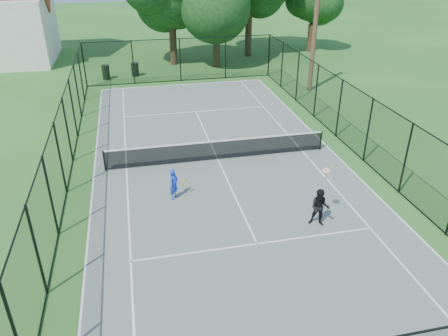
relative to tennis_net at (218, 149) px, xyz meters
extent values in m
plane|color=#235F20|center=(0.00, 0.00, -0.58)|extent=(120.00, 120.00, 0.00)
cube|color=slate|center=(0.00, 0.00, -0.55)|extent=(11.00, 24.00, 0.06)
cylinder|color=black|center=(-5.00, 0.00, -0.04)|extent=(0.08, 0.08, 0.95)
cylinder|color=black|center=(5.00, 0.00, -0.04)|extent=(0.08, 0.08, 0.95)
cube|color=black|center=(0.00, 0.00, -0.04)|extent=(10.00, 0.03, 0.88)
cube|color=white|center=(0.00, 0.00, 0.40)|extent=(10.00, 0.05, 0.06)
cylinder|color=#332114|center=(0.07, 17.81, 1.15)|extent=(0.56, 0.56, 3.45)
cylinder|color=#332114|center=(3.30, 16.39, 1.01)|extent=(0.56, 0.56, 3.18)
sphere|color=black|center=(3.30, 16.39, 4.02)|extent=(5.70, 5.70, 5.70)
cylinder|color=#332114|center=(6.69, 19.42, 1.49)|extent=(0.56, 0.56, 4.13)
cylinder|color=#332114|center=(12.57, 19.82, 0.62)|extent=(0.56, 0.56, 2.40)
sphere|color=black|center=(12.57, 19.82, 2.87)|extent=(4.19, 4.19, 4.19)
cylinder|color=black|center=(-5.22, 14.60, -0.09)|extent=(0.54, 0.54, 0.98)
cylinder|color=black|center=(-5.22, 14.60, 0.42)|extent=(0.58, 0.58, 0.05)
cylinder|color=black|center=(-3.14, 14.99, -0.11)|extent=(0.54, 0.54, 0.93)
cylinder|color=black|center=(-3.14, 14.99, 0.37)|extent=(0.58, 0.58, 0.05)
cylinder|color=#4C3823|center=(8.14, 9.00, 3.21)|extent=(0.30, 0.30, 7.58)
imported|color=blue|center=(-2.32, -2.92, 0.10)|extent=(0.51, 0.54, 1.25)
torus|color=gold|center=(-1.87, -2.77, 0.03)|extent=(0.27, 0.18, 0.29)
cylinder|color=silver|center=(-1.87, -2.77, 0.03)|extent=(0.23, 0.15, 0.25)
imported|color=black|center=(2.42, -5.79, 0.18)|extent=(0.84, 0.78, 1.40)
torus|color=gold|center=(2.67, -5.44, 1.43)|extent=(0.30, 0.28, 0.14)
cylinder|color=silver|center=(2.67, -5.44, 1.43)|extent=(0.26, 0.24, 0.11)
sphere|color=#CCE526|center=(3.02, -5.15, 1.40)|extent=(0.07, 0.07, 0.07)
camera|label=1|loc=(-3.56, -17.50, 8.42)|focal=35.00mm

